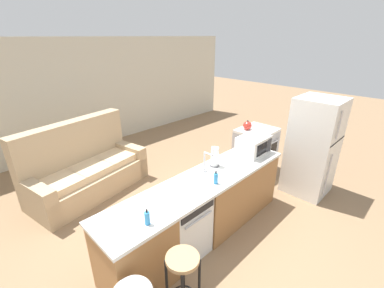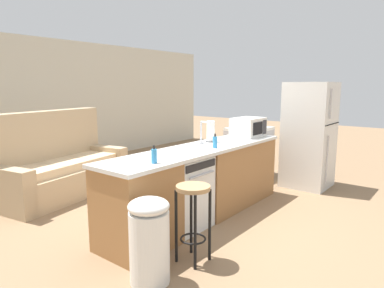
{
  "view_description": "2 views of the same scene",
  "coord_description": "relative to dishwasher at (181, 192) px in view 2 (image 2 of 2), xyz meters",
  "views": [
    {
      "loc": [
        -1.98,
        -1.91,
        2.62
      ],
      "look_at": [
        0.7,
        0.74,
        1.02
      ],
      "focal_mm": 24.0,
      "sensor_mm": 36.0,
      "label": 1
    },
    {
      "loc": [
        -3.17,
        -2.49,
        1.64
      ],
      "look_at": [
        0.61,
        0.52,
        0.82
      ],
      "focal_mm": 32.0,
      "sensor_mm": 36.0,
      "label": 2
    }
  ],
  "objects": [
    {
      "name": "microwave",
      "position": [
        1.56,
        -0.0,
        0.62
      ],
      "size": [
        0.5,
        0.37,
        0.28
      ],
      "color": "white",
      "rests_on": "kitchen_counter"
    },
    {
      "name": "soap_bottle",
      "position": [
        0.45,
        -0.17,
        0.55
      ],
      "size": [
        0.06,
        0.06,
        0.18
      ],
      "color": "#338CCC",
      "rests_on": "kitchen_counter"
    },
    {
      "name": "paper_towel_roll",
      "position": [
        0.81,
        0.15,
        0.62
      ],
      "size": [
        0.14,
        0.14,
        0.28
      ],
      "color": "#4C4C51",
      "rests_on": "kitchen_counter"
    },
    {
      "name": "kitchen_counter",
      "position": [
        0.49,
        0.0,
        -0.0
      ],
      "size": [
        2.94,
        0.66,
        0.9
      ],
      "color": "#9E6B3D",
      "rests_on": "ground_plane"
    },
    {
      "name": "couch",
      "position": [
        -0.22,
        2.28,
        -0.03
      ],
      "size": [
        2.13,
        1.26,
        1.27
      ],
      "color": "tan",
      "rests_on": "ground_plane"
    },
    {
      "name": "kettle",
      "position": [
        2.43,
        0.68,
        0.56
      ],
      "size": [
        0.21,
        0.17,
        0.19
      ],
      "color": "red",
      "rests_on": "stove_range"
    },
    {
      "name": "ground_plane",
      "position": [
        0.25,
        0.0,
        -0.42
      ],
      "size": [
        24.0,
        24.0,
        0.0
      ],
      "primitive_type": "plane",
      "color": "#896B4C"
    },
    {
      "name": "bar_stool",
      "position": [
        -0.54,
        -0.61,
        0.11
      ],
      "size": [
        0.32,
        0.32,
        0.74
      ],
      "color": "tan",
      "rests_on": "ground_plane"
    },
    {
      "name": "refrigerator",
      "position": [
        2.6,
        -0.55,
        0.43
      ],
      "size": [
        0.72,
        0.73,
        1.71
      ],
      "color": "silver",
      "rests_on": "ground_plane"
    },
    {
      "name": "dish_soap_bottle",
      "position": [
        -0.6,
        -0.18,
        0.55
      ],
      "size": [
        0.06,
        0.06,
        0.18
      ],
      "color": "#338CCC",
      "rests_on": "kitchen_counter"
    },
    {
      "name": "sink_faucet",
      "position": [
        0.58,
        0.13,
        0.61
      ],
      "size": [
        0.07,
        0.18,
        0.3
      ],
      "color": "silver",
      "rests_on": "kitchen_counter"
    },
    {
      "name": "trash_bin",
      "position": [
        -1.05,
        -0.54,
        -0.04
      ],
      "size": [
        0.35,
        0.35,
        0.74
      ],
      "color": "white",
      "rests_on": "ground_plane"
    },
    {
      "name": "dishwasher",
      "position": [
        0.0,
        0.0,
        0.0
      ],
      "size": [
        0.58,
        0.61,
        0.84
      ],
      "color": "white",
      "rests_on": "ground_plane"
    },
    {
      "name": "stove_range",
      "position": [
        2.6,
        0.55,
        0.03
      ],
      "size": [
        0.76,
        0.68,
        0.9
      ],
      "color": "#A8AAB2",
      "rests_on": "ground_plane"
    },
    {
      "name": "wall_back",
      "position": [
        0.55,
        4.2,
        0.88
      ],
      "size": [
        10.0,
        0.06,
        2.6
      ],
      "color": "beige",
      "rests_on": "ground_plane"
    }
  ]
}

